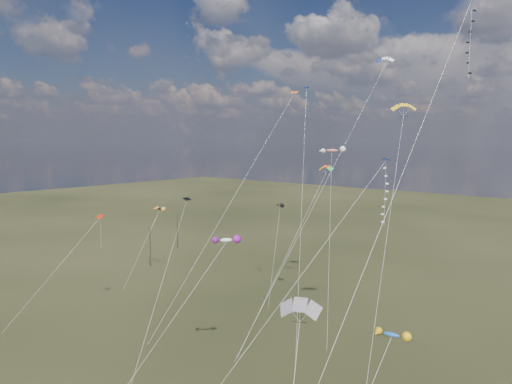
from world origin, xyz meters
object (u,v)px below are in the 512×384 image
Objects in this scene: parafoil_yellow at (404,106)px; novelty_black_orange at (159,209)px; diamond_black_high at (460,60)px; utility_pole_far at (177,231)px; utility_pole_near at (150,246)px.

parafoil_yellow is 50.34m from novelty_black_orange.
parafoil_yellow is at bearing 127.78° from diamond_black_high.
diamond_black_high is at bearing -14.97° from novelty_black_orange.
utility_pole_near is at bearing -60.26° from utility_pole_far.
diamond_black_high reaches higher than novelty_black_orange.
parafoil_yellow is (62.60, -20.50, 25.15)m from utility_pole_far.
utility_pole_far is 0.27× the size of parafoil_yellow.
diamond_black_high is at bearing -24.18° from utility_pole_far.
novelty_black_orange reaches higher than utility_pole_near.
diamond_black_high reaches higher than utility_pole_near.
utility_pole_near is 71.68m from diamond_black_high.
utility_pole_near is at bearing 173.21° from parafoil_yellow.
parafoil_yellow reaches higher than novelty_black_orange.
utility_pole_near is 0.60× the size of novelty_black_orange.
diamond_black_high is at bearing -15.92° from utility_pole_near.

